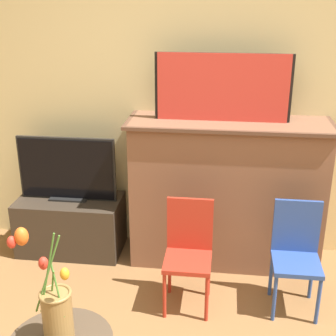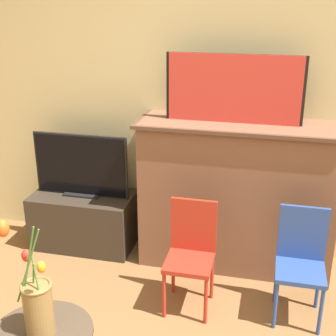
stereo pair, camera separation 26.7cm
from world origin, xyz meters
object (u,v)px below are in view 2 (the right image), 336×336
Objects in this scene: painting at (234,89)px; chair_red at (191,249)px; vase_tulips at (36,301)px; chair_blue at (301,258)px; tv_monitor at (81,166)px.

painting is 1.30× the size of chair_red.
painting reaches higher than chair_red.
painting reaches higher than vase_tulips.
chair_red is at bearing 67.30° from vase_tulips.
chair_blue is (0.52, -0.52, -0.94)m from painting.
painting reaches higher than tv_monitor.
chair_blue is 1.68m from vase_tulips.
painting is 1.33m from tv_monitor.
chair_blue is (1.67, -0.50, -0.28)m from tv_monitor.
vase_tulips is at bearing -110.67° from painting.
chair_blue is at bearing 45.43° from vase_tulips.
tv_monitor is (-1.16, -0.02, -0.66)m from painting.
painting is 1.70× the size of vase_tulips.
tv_monitor is 1.36× the size of vase_tulips.
tv_monitor is 1.17m from chair_red.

